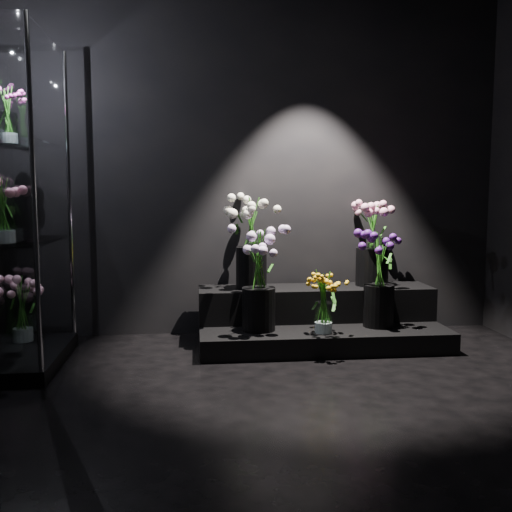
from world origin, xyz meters
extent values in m
plane|color=black|center=(0.00, 0.00, 0.00)|extent=(4.00, 4.00, 0.00)
plane|color=black|center=(0.00, 2.00, 1.40)|extent=(4.00, 0.00, 4.00)
cube|color=black|center=(0.45, 1.54, 0.08)|extent=(1.84, 0.82, 0.15)
cube|color=black|center=(0.45, 1.74, 0.28)|extent=(1.84, 0.41, 0.26)
cube|color=black|center=(-1.69, 1.24, 0.05)|extent=(0.59, 0.98, 0.10)
cube|color=white|center=(-1.69, 1.24, 0.83)|extent=(0.53, 0.92, 0.01)
cube|color=white|center=(-1.69, 1.24, 1.47)|extent=(0.53, 0.92, 0.01)
cylinder|color=white|center=(0.41, 1.28, 0.26)|extent=(0.13, 0.13, 0.22)
cylinder|color=black|center=(-0.04, 1.42, 0.31)|extent=(0.24, 0.24, 0.31)
cylinder|color=black|center=(0.87, 1.44, 0.31)|extent=(0.23, 0.23, 0.32)
cylinder|color=black|center=(-0.06, 1.74, 0.57)|extent=(0.24, 0.24, 0.32)
cylinder|color=black|center=(0.92, 1.77, 0.56)|extent=(0.26, 0.26, 0.30)
cylinder|color=white|center=(-1.67, 1.04, 0.96)|extent=(0.15, 0.15, 0.23)
cylinder|color=white|center=(-1.73, 1.41, 1.58)|extent=(0.13, 0.13, 0.21)
cylinder|color=white|center=(-1.72, 1.49, 0.24)|extent=(0.15, 0.15, 0.28)
camera|label=1|loc=(-0.49, -2.64, 1.16)|focal=40.00mm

